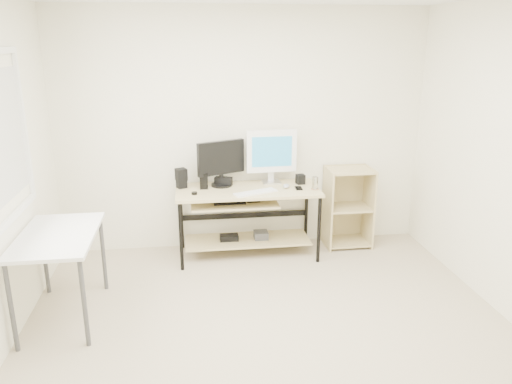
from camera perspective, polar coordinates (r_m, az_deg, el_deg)
The scene contains 16 objects.
room at distance 3.53m, azimuth -0.09°, elevation 1.64°, with size 4.01×4.01×2.62m.
desk at distance 5.31m, azimuth -1.23°, elevation -1.82°, with size 1.50×0.65×0.75m.
side_table at distance 4.38m, azimuth -21.68°, elevation -5.46°, with size 0.60×1.00×0.75m.
shelf_unit at distance 5.73m, azimuth 10.35°, elevation -1.58°, with size 0.50×0.40×0.90m.
black_monitor at distance 5.29m, azimuth -4.02°, elevation 3.60°, with size 0.51×0.26×0.49m.
white_imac at distance 5.39m, azimuth 1.79°, elevation 4.51°, with size 0.55×0.17×0.58m.
keyboard at distance 5.09m, azimuth -0.06°, elevation -0.06°, with size 0.46×0.13×0.02m, color white.
mouse at distance 5.29m, azimuth 3.49°, elevation 0.69°, with size 0.07×0.11×0.04m, color #BBBBC0.
center_speaker at distance 5.36m, azimuth -3.75°, elevation 1.21°, with size 0.18×0.08×0.09m, color black.
speaker_left at distance 5.31m, azimuth -8.53°, elevation 1.62°, with size 0.14×0.14×0.21m.
speaker_right at distance 5.44m, azimuth 5.09°, elevation 1.48°, with size 0.09×0.09×0.10m, color black.
audio_controller at distance 5.25m, azimuth -5.98°, elevation 1.25°, with size 0.08×0.05×0.17m, color black.
volume_puck at distance 5.09m, azimuth -7.07°, elevation -0.14°, with size 0.06×0.06×0.02m, color black.
smartphone at distance 5.27m, azimuth 4.90°, elevation 0.44°, with size 0.07×0.13×0.01m, color black.
coaster at distance 5.27m, azimuth 6.75°, elevation 0.36°, with size 0.08×0.08×0.01m, color #A36C49.
drinking_glass at distance 5.25m, azimuth 6.77°, elevation 1.05°, with size 0.06×0.06×0.13m, color white.
Camera 1 is at (-0.59, -3.33, 2.26)m, focal length 35.00 mm.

